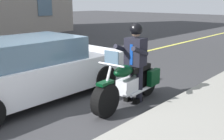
{
  "coord_description": "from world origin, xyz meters",
  "views": [
    {
      "loc": [
        3.33,
        4.62,
        2.18
      ],
      "look_at": [
        -0.67,
        0.97,
        0.75
      ],
      "focal_mm": 42.15,
      "sensor_mm": 36.0,
      "label": 1
    }
  ],
  "objects": [
    {
      "name": "rider_main",
      "position": [
        -1.11,
        1.25,
        1.04
      ],
      "size": [
        0.65,
        0.59,
        1.74
      ],
      "color": "black",
      "rests_on": "ground_plane"
    },
    {
      "name": "lane_center_stripe",
      "position": [
        0.0,
        -2.0,
        0.01
      ],
      "size": [
        60.0,
        0.16,
        0.01
      ],
      "primitive_type": "cube",
      "color": "#E5DB4C",
      "rests_on": "ground_plane"
    },
    {
      "name": "ground_plane",
      "position": [
        0.0,
        0.0,
        0.0
      ],
      "size": [
        80.0,
        80.0,
        0.0
      ],
      "primitive_type": "plane",
      "color": "#333335"
    },
    {
      "name": "car_silver",
      "position": [
        0.35,
        -0.58,
        0.69
      ],
      "size": [
        4.6,
        1.92,
        1.4
      ],
      "color": "white",
      "rests_on": "ground_plane"
    },
    {
      "name": "motorcycle_main",
      "position": [
        -0.92,
        1.27,
        0.45
      ],
      "size": [
        2.22,
        0.71,
        1.26
      ],
      "color": "black",
      "rests_on": "ground_plane"
    }
  ]
}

